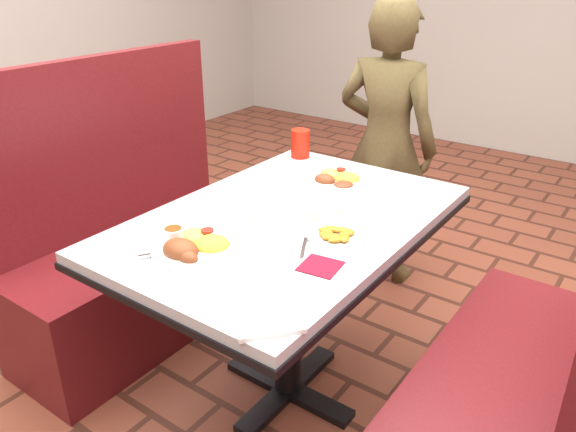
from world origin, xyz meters
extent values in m
plane|color=brown|center=(0.00, 0.00, 0.00)|extent=(7.00, 7.00, 0.00)
cube|color=#BABDBF|center=(0.00, 0.00, 0.73)|extent=(0.80, 1.20, 0.03)
cube|color=black|center=(0.00, 0.00, 0.70)|extent=(0.81, 1.21, 0.02)
cylinder|color=black|center=(0.00, 0.00, 0.36)|extent=(0.10, 0.10, 0.69)
cube|color=black|center=(0.00, 0.00, 0.01)|extent=(0.55, 0.08, 0.03)
cube|color=black|center=(0.00, 0.00, 0.01)|extent=(0.08, 0.55, 0.03)
cube|color=maroon|center=(-0.75, 0.00, 0.23)|extent=(0.45, 1.20, 0.45)
cube|color=maroon|center=(-0.97, 0.00, 0.70)|extent=(0.06, 1.20, 0.95)
imported|color=brown|center=(-0.16, 1.03, 0.69)|extent=(0.52, 0.36, 1.39)
cylinder|color=white|center=(-0.07, -0.35, 0.76)|extent=(0.26, 0.26, 0.02)
ellipsoid|color=yellow|center=(-0.04, -0.32, 0.79)|extent=(0.11, 0.11, 0.05)
ellipsoid|color=#80B146|center=(-0.12, -0.31, 0.78)|extent=(0.11, 0.09, 0.03)
cylinder|color=red|center=(-0.09, -0.29, 0.78)|extent=(0.04, 0.04, 0.01)
ellipsoid|color=brown|center=(-0.08, -0.41, 0.80)|extent=(0.11, 0.09, 0.07)
ellipsoid|color=brown|center=(-0.04, -0.42, 0.79)|extent=(0.06, 0.05, 0.04)
cylinder|color=white|center=(-0.15, -0.36, 0.78)|extent=(0.06, 0.06, 0.04)
cylinder|color=brown|center=(-0.15, -0.36, 0.80)|extent=(0.05, 0.05, 0.00)
cylinder|color=white|center=(-0.03, 0.35, 0.76)|extent=(0.24, 0.24, 0.01)
ellipsoid|color=yellow|center=(0.00, 0.38, 0.79)|extent=(0.10, 0.10, 0.04)
ellipsoid|color=#80B146|center=(-0.07, 0.39, 0.78)|extent=(0.10, 0.08, 0.03)
cylinder|color=red|center=(-0.04, 0.41, 0.78)|extent=(0.04, 0.04, 0.01)
ellipsoid|color=brown|center=(0.02, 0.32, 0.78)|extent=(0.07, 0.07, 0.03)
ellipsoid|color=brown|center=(-0.05, 0.31, 0.79)|extent=(0.08, 0.06, 0.05)
cylinder|color=white|center=(0.22, -0.05, 0.76)|extent=(0.18, 0.18, 0.01)
cube|color=maroon|center=(0.27, -0.22, 0.75)|extent=(0.12, 0.12, 0.00)
cube|color=silver|center=(0.17, -0.16, 0.76)|extent=(0.07, 0.12, 0.00)
cylinder|color=red|center=(-0.31, 0.52, 0.81)|extent=(0.08, 0.08, 0.12)
cube|color=white|center=(0.28, -0.48, 0.76)|extent=(0.26, 0.26, 0.01)
cube|color=silver|center=(-0.04, -0.38, 0.76)|extent=(0.02, 0.18, 0.00)
cube|color=silver|center=(-0.13, -0.42, 0.76)|extent=(0.09, 0.14, 0.00)
camera|label=1|loc=(0.98, -1.36, 1.53)|focal=35.00mm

